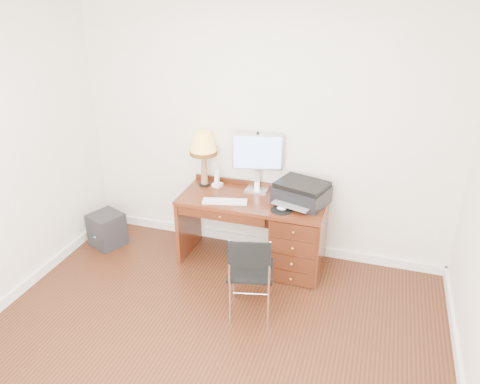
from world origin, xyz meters
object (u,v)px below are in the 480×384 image
(desk, at_px, (282,232))
(printer, at_px, (302,193))
(monitor, at_px, (258,155))
(leg_lamp, at_px, (203,147))
(chair, at_px, (248,268))
(equipment_box, at_px, (107,230))
(phone, at_px, (217,182))

(desk, xyz_separation_m, printer, (0.17, 0.05, 0.45))
(monitor, xyz_separation_m, leg_lamp, (-0.58, -0.07, 0.05))
(printer, bearing_deg, monitor, 177.89)
(monitor, height_order, printer, monitor)
(chair, height_order, equipment_box, chair)
(phone, height_order, equipment_box, phone)
(printer, distance_m, equipment_box, 2.28)
(leg_lamp, distance_m, chair, 1.48)
(leg_lamp, bearing_deg, desk, -9.88)
(leg_lamp, distance_m, equipment_box, 1.51)
(equipment_box, bearing_deg, phone, 38.06)
(desk, height_order, monitor, monitor)
(chair, relative_size, equipment_box, 2.19)
(printer, bearing_deg, equipment_box, -156.79)
(printer, relative_size, equipment_box, 1.54)
(phone, bearing_deg, desk, 1.99)
(phone, height_order, chair, phone)
(desk, relative_size, leg_lamp, 2.50)
(monitor, distance_m, phone, 0.55)
(printer, xyz_separation_m, equipment_box, (-2.17, -0.23, -0.67))
(printer, distance_m, leg_lamp, 1.14)
(leg_lamp, xyz_separation_m, equipment_box, (-1.08, -0.34, -1.00))
(phone, bearing_deg, chair, -43.26)
(desk, relative_size, printer, 2.54)
(desk, bearing_deg, equipment_box, -174.86)
(leg_lamp, bearing_deg, phone, 3.01)
(desk, xyz_separation_m, equipment_box, (-2.00, -0.18, -0.22))
(monitor, relative_size, leg_lamp, 1.02)
(monitor, distance_m, printer, 0.60)
(printer, height_order, equipment_box, printer)
(chair, distance_m, equipment_box, 2.04)
(desk, bearing_deg, monitor, 145.80)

